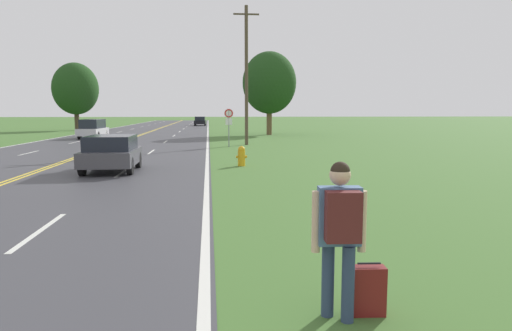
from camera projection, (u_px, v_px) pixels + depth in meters
hitchhiker_person at (340, 225)px, 5.12m from camera, size 0.62×0.46×1.84m
suitcase at (368, 290)px, 5.37m from camera, size 0.40×0.22×0.64m
fire_hydrant at (241, 156)px, 20.00m from camera, size 0.48×0.32×0.88m
traffic_sign at (229, 118)px, 30.51m from camera, size 0.60×0.10×2.56m
utility_pole_midground at (246, 74)px, 32.14m from camera, size 1.80×0.24×9.70m
tree_left_verge at (269, 83)px, 46.16m from camera, size 5.43×5.43×8.39m
tree_mid_treeline at (75, 89)px, 56.76m from camera, size 5.58×5.58×8.40m
car_dark_grey_hatchback_approaching at (112, 152)px, 18.10m from camera, size 2.00×3.56×1.44m
car_silver_suv_mid_near at (93, 128)px, 40.34m from camera, size 1.88×4.49×1.69m
car_black_hatchback_mid_far at (200, 121)px, 76.49m from camera, size 2.01×3.96×1.51m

